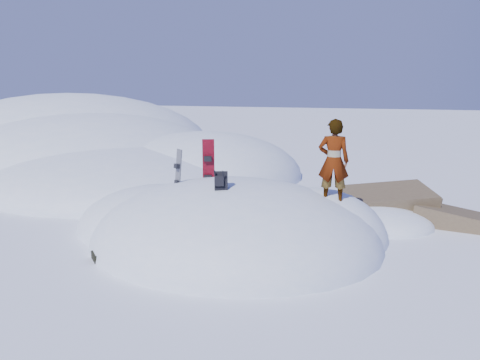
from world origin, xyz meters
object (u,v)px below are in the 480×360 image
(backpack, at_px, (221,181))
(snowboard_red, at_px, (208,170))
(snowboard_dark, at_px, (178,176))
(person, at_px, (334,161))

(backpack, bearing_deg, snowboard_red, 100.19)
(snowboard_dark, bearing_deg, person, 45.01)
(backpack, distance_m, person, 2.62)
(snowboard_red, xyz_separation_m, snowboard_dark, (-0.58, -0.63, -0.06))
(snowboard_dark, xyz_separation_m, person, (3.76, 0.23, 0.51))
(backpack, height_order, person, person)
(snowboard_red, relative_size, person, 0.85)
(snowboard_red, distance_m, snowboard_dark, 0.86)
(snowboard_red, bearing_deg, snowboard_dark, -151.28)
(person, bearing_deg, snowboard_dark, -0.60)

